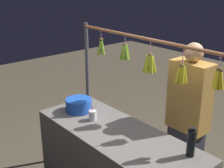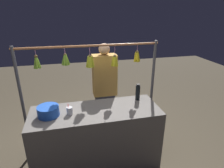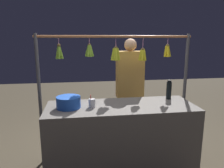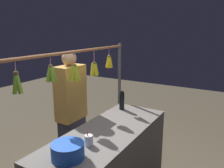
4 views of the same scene
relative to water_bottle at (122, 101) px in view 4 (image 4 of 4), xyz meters
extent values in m
cylinder|color=#4C4C51|center=(-0.34, -0.22, -0.15)|extent=(0.04, 0.04, 1.77)
cylinder|color=#9E6038|center=(0.68, -0.22, 0.70)|extent=(2.10, 0.03, 0.03)
torus|color=black|center=(-0.04, -0.22, 0.68)|extent=(0.04, 0.01, 0.04)
cylinder|color=pink|center=(-0.04, -0.22, 0.62)|extent=(0.01, 0.01, 0.11)
sphere|color=brown|center=(-0.04, -0.22, 0.57)|extent=(0.05, 0.05, 0.05)
cylinder|color=yellow|center=(-0.02, -0.23, 0.50)|extent=(0.06, 0.04, 0.15)
cylinder|color=yellow|center=(-0.04, -0.20, 0.50)|extent=(0.04, 0.07, 0.16)
cylinder|color=yellow|center=(-0.06, -0.22, 0.50)|extent=(0.07, 0.04, 0.16)
cylinder|color=yellow|center=(-0.04, -0.24, 0.50)|extent=(0.04, 0.08, 0.16)
torus|color=black|center=(0.31, -0.22, 0.68)|extent=(0.04, 0.01, 0.04)
cylinder|color=pink|center=(0.31, -0.22, 0.60)|extent=(0.01, 0.01, 0.15)
sphere|color=brown|center=(0.31, -0.22, 0.52)|extent=(0.05, 0.05, 0.05)
cylinder|color=gold|center=(0.33, -0.23, 0.45)|extent=(0.07, 0.04, 0.15)
cylinder|color=gold|center=(0.32, -0.20, 0.45)|extent=(0.05, 0.08, 0.16)
cylinder|color=gold|center=(0.29, -0.21, 0.45)|extent=(0.06, 0.06, 0.16)
cylinder|color=gold|center=(0.29, -0.24, 0.45)|extent=(0.06, 0.06, 0.16)
cylinder|color=gold|center=(0.32, -0.25, 0.45)|extent=(0.05, 0.06, 0.15)
torus|color=black|center=(0.68, -0.22, 0.68)|extent=(0.04, 0.01, 0.04)
cylinder|color=pink|center=(0.68, -0.22, 0.61)|extent=(0.01, 0.01, 0.13)
sphere|color=brown|center=(0.68, -0.22, 0.54)|extent=(0.05, 0.05, 0.05)
cylinder|color=gold|center=(0.72, -0.22, 0.46)|extent=(0.07, 0.04, 0.17)
cylinder|color=gold|center=(0.70, -0.20, 0.46)|extent=(0.06, 0.07, 0.17)
cylinder|color=gold|center=(0.68, -0.19, 0.46)|extent=(0.05, 0.08, 0.17)
cylinder|color=gold|center=(0.65, -0.21, 0.46)|extent=(0.06, 0.05, 0.17)
cylinder|color=gold|center=(0.66, -0.24, 0.46)|extent=(0.07, 0.06, 0.17)
cylinder|color=gold|center=(0.67, -0.25, 0.46)|extent=(0.05, 0.08, 0.17)
cylinder|color=gold|center=(0.70, -0.25, 0.46)|extent=(0.06, 0.07, 0.17)
torus|color=black|center=(1.03, -0.22, 0.68)|extent=(0.04, 0.01, 0.04)
cylinder|color=pink|center=(1.03, -0.22, 0.63)|extent=(0.01, 0.01, 0.09)
sphere|color=brown|center=(1.03, -0.22, 0.59)|extent=(0.04, 0.04, 0.04)
cylinder|color=#76A52B|center=(1.06, -0.23, 0.51)|extent=(0.07, 0.04, 0.15)
cylinder|color=#76A52B|center=(1.04, -0.20, 0.51)|extent=(0.05, 0.07, 0.16)
cylinder|color=#76A52B|center=(1.02, -0.20, 0.51)|extent=(0.05, 0.06, 0.16)
cylinder|color=#76A52B|center=(1.01, -0.22, 0.51)|extent=(0.07, 0.04, 0.15)
cylinder|color=#76A52B|center=(1.02, -0.24, 0.51)|extent=(0.05, 0.05, 0.15)
cylinder|color=#76A52B|center=(1.04, -0.25, 0.51)|extent=(0.05, 0.07, 0.16)
torus|color=black|center=(1.42, -0.22, 0.68)|extent=(0.04, 0.01, 0.04)
cylinder|color=pink|center=(1.42, -0.22, 0.63)|extent=(0.01, 0.01, 0.09)
sphere|color=brown|center=(1.42, -0.22, 0.58)|extent=(0.04, 0.04, 0.04)
cylinder|color=#76A52B|center=(1.44, -0.22, 0.50)|extent=(0.07, 0.04, 0.17)
cylinder|color=#76A52B|center=(1.42, -0.21, 0.50)|extent=(0.04, 0.08, 0.17)
cylinder|color=#76A52B|center=(1.40, -0.23, 0.50)|extent=(0.07, 0.04, 0.17)
cylinder|color=#76A52B|center=(1.42, -0.24, 0.50)|extent=(0.04, 0.07, 0.18)
cylinder|color=black|center=(0.00, 0.00, -0.01)|extent=(0.07, 0.07, 0.23)
cylinder|color=black|center=(0.00, 0.00, 0.12)|extent=(0.05, 0.05, 0.02)
cylinder|color=blue|center=(1.30, 0.19, -0.05)|extent=(0.28, 0.28, 0.14)
cylinder|color=silver|center=(1.03, 0.21, -0.07)|extent=(0.08, 0.08, 0.10)
cylinder|color=red|center=(1.05, 0.21, -0.05)|extent=(0.01, 0.03, 0.15)
cube|color=#2D2D38|center=(0.41, -0.53, -0.63)|extent=(0.32, 0.22, 0.81)
cube|color=#BF8C3F|center=(0.41, -0.53, 0.13)|extent=(0.40, 0.22, 0.71)
sphere|color=tan|center=(0.41, -0.53, 0.58)|extent=(0.19, 0.19, 0.19)
camera|label=1|loc=(-1.20, 1.87, 1.27)|focal=48.85mm
camera|label=2|loc=(0.99, 2.50, 1.19)|focal=30.61mm
camera|label=3|loc=(1.14, 2.60, 0.67)|focal=34.03mm
camera|label=4|loc=(2.62, 1.40, 0.94)|focal=37.13mm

